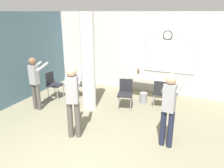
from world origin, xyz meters
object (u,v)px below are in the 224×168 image
object	(u,v)px
bottle_on_table	(138,72)
chair_by_left_wall	(53,83)
chair_table_right	(161,92)
person_playing_front	(73,96)
folding_table	(150,78)
person_watching_back	(35,80)
person_playing_side	(169,105)
chair_near_pillar	(79,82)
chair_table_front	(125,92)

from	to	relation	value
bottle_on_table	chair_by_left_wall	xyz separation A→B (m)	(-2.54, -1.41, -0.30)
chair_table_right	person_playing_front	bearing A→B (deg)	-122.45
bottle_on_table	folding_table	bearing A→B (deg)	-19.60
chair_table_right	person_playing_front	size ratio (longest dim) A/B	0.51
bottle_on_table	person_playing_front	distance (m)	3.31
person_watching_back	person_playing_side	world-z (taller)	person_playing_side
bottle_on_table	chair_near_pillar	xyz separation A→B (m)	(-1.77, -1.03, -0.30)
folding_table	bottle_on_table	world-z (taller)	bottle_on_table
chair_near_pillar	person_playing_front	size ratio (longest dim) A/B	0.51
folding_table	chair_table_front	distance (m)	1.22
chair_by_left_wall	chair_table_front	distance (m)	2.52
person_watching_back	person_playing_front	bearing A→B (deg)	-25.38
person_playing_side	chair_by_left_wall	bearing A→B (deg)	160.86
person_watching_back	folding_table	bearing A→B (deg)	37.87
bottle_on_table	person_playing_side	distance (m)	3.16
chair_table_right	chair_near_pillar	world-z (taller)	same
chair_table_right	chair_table_front	world-z (taller)	same
chair_table_front	person_playing_front	distance (m)	2.12
chair_table_front	person_playing_side	size ratio (longest dim) A/B	0.53
chair_by_left_wall	person_playing_side	distance (m)	4.26
person_watching_back	person_playing_front	size ratio (longest dim) A/B	0.92
chair_table_front	person_watching_back	xyz separation A→B (m)	(-2.39, -1.11, 0.42)
chair_by_left_wall	person_watching_back	size ratio (longest dim) A/B	0.55
chair_by_left_wall	chair_table_front	xyz separation A→B (m)	(2.52, 0.14, 0.00)
bottle_on_table	chair_table_front	distance (m)	1.31
chair_by_left_wall	person_watching_back	world-z (taller)	person_watching_back
folding_table	person_watching_back	distance (m)	3.63
folding_table	chair_near_pillar	world-z (taller)	chair_near_pillar
chair_table_right	chair_table_front	distance (m)	1.06
chair_by_left_wall	person_watching_back	bearing A→B (deg)	-82.26
chair_by_left_wall	person_playing_front	bearing A→B (deg)	-43.18
bottle_on_table	person_watching_back	xyz separation A→B (m)	(-2.40, -2.39, 0.12)
chair_near_pillar	person_playing_front	distance (m)	2.57
chair_table_front	person_playing_side	xyz separation A→B (m)	(1.48, -1.53, 0.46)
chair_table_right	folding_table	bearing A→B (deg)	125.94
chair_by_left_wall	person_playing_side	bearing A→B (deg)	-19.14
bottle_on_table	chair_by_left_wall	world-z (taller)	bottle_on_table
chair_by_left_wall	chair_table_right	bearing A→B (deg)	9.17
person_watching_back	person_playing_side	xyz separation A→B (m)	(3.87, -0.42, 0.04)
chair_table_front	person_watching_back	distance (m)	2.67
folding_table	chair_by_left_wall	size ratio (longest dim) A/B	2.03
person_watching_back	chair_table_right	bearing A→B (deg)	24.59
chair_table_front	person_watching_back	size ratio (longest dim) A/B	0.55
chair_near_pillar	chair_by_left_wall	size ratio (longest dim) A/B	1.00
chair_near_pillar	chair_by_left_wall	distance (m)	0.86
chair_near_pillar	person_playing_front	xyz separation A→B (m)	(1.20, -2.22, 0.49)
person_watching_back	chair_near_pillar	bearing A→B (deg)	64.99
person_playing_side	person_playing_front	xyz separation A→B (m)	(-2.04, -0.45, 0.04)
person_playing_front	person_playing_side	bearing A→B (deg)	12.48
person_playing_side	folding_table	bearing A→B (deg)	110.94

